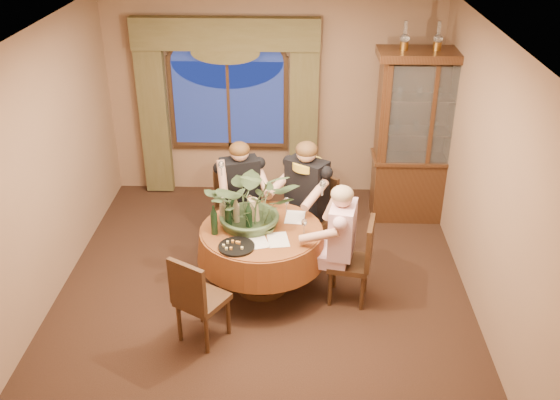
{
  "coord_description": "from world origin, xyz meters",
  "views": [
    {
      "loc": [
        0.38,
        -5.67,
        4.12
      ],
      "look_at": [
        0.18,
        0.04,
        1.1
      ],
      "focal_mm": 40.0,
      "sensor_mm": 36.0,
      "label": 1
    }
  ],
  "objects_px": {
    "china_cabinet": "(426,138)",
    "wine_bottle_3": "(228,216)",
    "chair_front_left": "(202,297)",
    "wine_bottle_4": "(236,212)",
    "dining_table": "(262,258)",
    "person_scarf": "(307,199)",
    "wine_bottle_1": "(214,220)",
    "stoneware_vase": "(253,211)",
    "oil_lamp_left": "(405,36)",
    "oil_lamp_right": "(472,36)",
    "oil_lamp_center": "(438,36)",
    "chair_right": "(349,261)",
    "person_pink": "(342,244)",
    "wine_bottle_2": "(234,208)",
    "olive_bowl": "(266,230)",
    "chair_back_right": "(313,218)",
    "wine_bottle_0": "(249,216)",
    "wine_bottle_5": "(223,211)",
    "centerpiece_plant": "(253,171)",
    "person_back": "(240,196)"
  },
  "relations": [
    {
      "from": "wine_bottle_1",
      "to": "wine_bottle_5",
      "type": "xyz_separation_m",
      "value": [
        0.07,
        0.2,
        0.0
      ]
    },
    {
      "from": "wine_bottle_3",
      "to": "chair_back_right",
      "type": "bearing_deg",
      "value": 40.49
    },
    {
      "from": "stoneware_vase",
      "to": "wine_bottle_5",
      "type": "bearing_deg",
      "value": -170.69
    },
    {
      "from": "china_cabinet",
      "to": "centerpiece_plant",
      "type": "height_order",
      "value": "china_cabinet"
    },
    {
      "from": "oil_lamp_right",
      "to": "oil_lamp_center",
      "type": "bearing_deg",
      "value": 180.0
    },
    {
      "from": "china_cabinet",
      "to": "wine_bottle_1",
      "type": "relative_size",
      "value": 6.79
    },
    {
      "from": "stoneware_vase",
      "to": "chair_front_left",
      "type": "bearing_deg",
      "value": -112.96
    },
    {
      "from": "wine_bottle_1",
      "to": "olive_bowl",
      "type": "bearing_deg",
      "value": 5.64
    },
    {
      "from": "olive_bowl",
      "to": "wine_bottle_4",
      "type": "bearing_deg",
      "value": 158.37
    },
    {
      "from": "chair_right",
      "to": "stoneware_vase",
      "type": "height_order",
      "value": "stoneware_vase"
    },
    {
      "from": "wine_bottle_4",
      "to": "wine_bottle_5",
      "type": "height_order",
      "value": "same"
    },
    {
      "from": "person_scarf",
      "to": "wine_bottle_0",
      "type": "xyz_separation_m",
      "value": [
        -0.61,
        -0.75,
        0.18
      ]
    },
    {
      "from": "china_cabinet",
      "to": "chair_right",
      "type": "bearing_deg",
      "value": -119.47
    },
    {
      "from": "wine_bottle_3",
      "to": "dining_table",
      "type": "bearing_deg",
      "value": 5.53
    },
    {
      "from": "olive_bowl",
      "to": "oil_lamp_right",
      "type": "bearing_deg",
      "value": 37.16
    },
    {
      "from": "wine_bottle_0",
      "to": "wine_bottle_5",
      "type": "distance_m",
      "value": 0.31
    },
    {
      "from": "centerpiece_plant",
      "to": "wine_bottle_3",
      "type": "height_order",
      "value": "centerpiece_plant"
    },
    {
      "from": "person_pink",
      "to": "chair_back_right",
      "type": "bearing_deg",
      "value": 28.86
    },
    {
      "from": "person_pink",
      "to": "olive_bowl",
      "type": "relative_size",
      "value": 8.18
    },
    {
      "from": "oil_lamp_left",
      "to": "chair_front_left",
      "type": "relative_size",
      "value": 0.35
    },
    {
      "from": "china_cabinet",
      "to": "wine_bottle_3",
      "type": "xyz_separation_m",
      "value": [
        -2.35,
        -1.74,
        -0.21
      ]
    },
    {
      "from": "wine_bottle_3",
      "to": "wine_bottle_5",
      "type": "relative_size",
      "value": 1.0
    },
    {
      "from": "oil_lamp_center",
      "to": "chair_right",
      "type": "xyz_separation_m",
      "value": [
        -1.06,
        -1.88,
        -1.93
      ]
    },
    {
      "from": "dining_table",
      "to": "person_scarf",
      "type": "xyz_separation_m",
      "value": [
        0.49,
        0.72,
        0.36
      ]
    },
    {
      "from": "person_scarf",
      "to": "olive_bowl",
      "type": "height_order",
      "value": "person_scarf"
    },
    {
      "from": "chair_right",
      "to": "wine_bottle_4",
      "type": "relative_size",
      "value": 2.91
    },
    {
      "from": "wine_bottle_0",
      "to": "wine_bottle_1",
      "type": "distance_m",
      "value": 0.37
    },
    {
      "from": "oil_lamp_left",
      "to": "wine_bottle_0",
      "type": "xyz_separation_m",
      "value": [
        -1.74,
        -1.74,
        -1.5
      ]
    },
    {
      "from": "wine_bottle_5",
      "to": "person_scarf",
      "type": "bearing_deg",
      "value": 35.25
    },
    {
      "from": "wine_bottle_2",
      "to": "chair_right",
      "type": "bearing_deg",
      "value": -14.64
    },
    {
      "from": "chair_right",
      "to": "person_pink",
      "type": "bearing_deg",
      "value": 97.04
    },
    {
      "from": "wine_bottle_2",
      "to": "wine_bottle_4",
      "type": "relative_size",
      "value": 1.0
    },
    {
      "from": "wine_bottle_4",
      "to": "person_pink",
      "type": "bearing_deg",
      "value": -11.95
    },
    {
      "from": "wine_bottle_0",
      "to": "wine_bottle_5",
      "type": "bearing_deg",
      "value": 158.39
    },
    {
      "from": "stoneware_vase",
      "to": "chair_back_right",
      "type": "bearing_deg",
      "value": 42.53
    },
    {
      "from": "oil_lamp_center",
      "to": "wine_bottle_3",
      "type": "bearing_deg",
      "value": -143.43
    },
    {
      "from": "oil_lamp_right",
      "to": "wine_bottle_4",
      "type": "xyz_separation_m",
      "value": [
        -2.66,
        -1.64,
        -1.5
      ]
    },
    {
      "from": "person_pink",
      "to": "china_cabinet",
      "type": "bearing_deg",
      "value": -20.19
    },
    {
      "from": "chair_front_left",
      "to": "wine_bottle_4",
      "type": "xyz_separation_m",
      "value": [
        0.25,
        0.93,
        0.44
      ]
    },
    {
      "from": "chair_right",
      "to": "oil_lamp_center",
      "type": "bearing_deg",
      "value": -18.83
    },
    {
      "from": "oil_lamp_right",
      "to": "wine_bottle_1",
      "type": "xyz_separation_m",
      "value": [
        -2.87,
        -1.82,
        -1.5
      ]
    },
    {
      "from": "person_back",
      "to": "chair_back_right",
      "type": "bearing_deg",
      "value": 152.88
    },
    {
      "from": "person_scarf",
      "to": "wine_bottle_1",
      "type": "relative_size",
      "value": 4.45
    },
    {
      "from": "wine_bottle_1",
      "to": "stoneware_vase",
      "type": "bearing_deg",
      "value": 33.09
    },
    {
      "from": "dining_table",
      "to": "wine_bottle_1",
      "type": "distance_m",
      "value": 0.73
    },
    {
      "from": "chair_right",
      "to": "centerpiece_plant",
      "type": "distance_m",
      "value": 1.39
    },
    {
      "from": "wine_bottle_3",
      "to": "oil_lamp_right",
      "type": "bearing_deg",
      "value": 32.46
    },
    {
      "from": "stoneware_vase",
      "to": "china_cabinet",
      "type": "bearing_deg",
      "value": 36.82
    },
    {
      "from": "wine_bottle_1",
      "to": "wine_bottle_4",
      "type": "distance_m",
      "value": 0.28
    },
    {
      "from": "oil_lamp_left",
      "to": "wine_bottle_2",
      "type": "xyz_separation_m",
      "value": [
        -1.92,
        -1.56,
        -1.5
      ]
    }
  ]
}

